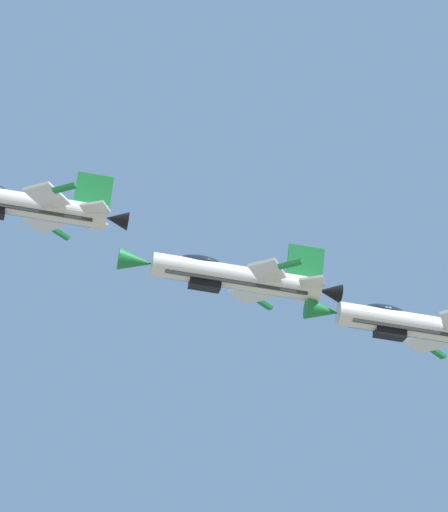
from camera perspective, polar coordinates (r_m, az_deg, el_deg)
fighter_jet_lead at (r=87.20m, az=-9.58°, el=2.43°), size 15.30×9.32×5.90m
fighter_jet_left_wing at (r=85.56m, az=0.40°, el=-0.97°), size 15.30×9.34×5.82m
fighter_jet_right_wing at (r=87.98m, az=8.94°, el=-3.21°), size 15.30×9.47×5.47m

